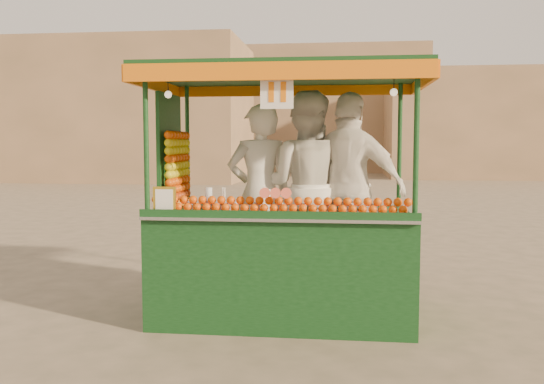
# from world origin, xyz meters

# --- Properties ---
(ground) EXTENTS (90.00, 90.00, 0.00)m
(ground) POSITION_xyz_m (0.00, 0.00, 0.00)
(ground) COLOR brown
(ground) RESTS_ON ground
(building_left) EXTENTS (10.00, 6.00, 6.00)m
(building_left) POSITION_xyz_m (-9.00, 20.00, 3.00)
(building_left) COLOR #A47E5D
(building_left) RESTS_ON ground
(building_right) EXTENTS (9.00, 6.00, 5.00)m
(building_right) POSITION_xyz_m (7.00, 24.00, 2.50)
(building_right) COLOR #A47E5D
(building_right) RESTS_ON ground
(building_center) EXTENTS (14.00, 7.00, 7.00)m
(building_center) POSITION_xyz_m (-2.00, 30.00, 3.50)
(building_center) COLOR #A47E5D
(building_center) RESTS_ON ground
(juice_cart) EXTENTS (2.60, 1.68, 2.36)m
(juice_cart) POSITION_xyz_m (-0.35, 0.01, 0.77)
(juice_cart) COLOR black
(juice_cart) RESTS_ON ground
(vendor_left) EXTENTS (0.76, 0.63, 1.78)m
(vendor_left) POSITION_xyz_m (-0.55, 0.29, 1.16)
(vendor_left) COLOR white
(vendor_left) RESTS_ON ground
(vendor_middle) EXTENTS (1.01, 0.83, 1.91)m
(vendor_middle) POSITION_xyz_m (-0.10, 0.39, 1.23)
(vendor_middle) COLOR white
(vendor_middle) RESTS_ON ground
(vendor_right) EXTENTS (1.20, 0.84, 1.89)m
(vendor_right) POSITION_xyz_m (0.35, 0.33, 1.22)
(vendor_right) COLOR white
(vendor_right) RESTS_ON ground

